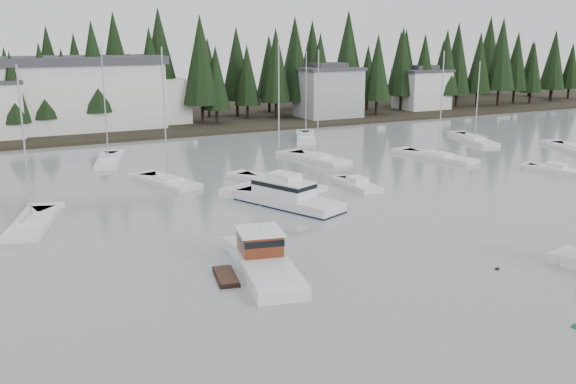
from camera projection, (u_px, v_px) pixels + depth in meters
name	position (u px, v px, depth m)	size (l,w,h in m)	color
ground	(503.00, 371.00, 29.17)	(260.00, 260.00, 0.00)	gray
far_shore_land	(97.00, 119.00, 113.24)	(240.00, 54.00, 1.00)	black
conifer_treeline	(110.00, 127.00, 103.71)	(200.00, 22.00, 20.00)	black
house_east_a	(328.00, 91.00, 111.25)	(10.60, 8.48, 9.25)	#999EA0
house_east_b	(422.00, 88.00, 122.68)	(9.54, 7.42, 8.25)	silver
harbor_inn	(93.00, 93.00, 97.84)	(29.50, 11.50, 10.90)	silver
lobster_boat_brown	(263.00, 264.00, 40.96)	(5.99, 9.81, 4.63)	white
cabin_cruiser_center	(287.00, 198.00, 56.62)	(6.99, 10.85, 4.47)	white
sailboat_0	(168.00, 183.00, 64.80)	(5.09, 8.76, 14.11)	white
sailboat_1	(279.00, 184.00, 64.50)	(6.25, 10.82, 14.90)	white
sailboat_3	(317.00, 160.00, 76.73)	(4.79, 9.40, 13.51)	white
sailboat_4	(474.00, 141.00, 90.04)	(5.62, 10.74, 11.62)	white
sailboat_5	(109.00, 162.00, 75.48)	(5.03, 9.77, 13.89)	white
sailboat_6	(306.00, 139.00, 91.68)	(6.88, 10.17, 12.90)	white
sailboat_7	(32.00, 225.00, 50.82)	(5.22, 9.19, 13.15)	white
sailboat_10	(438.00, 158.00, 77.82)	(4.92, 10.47, 13.34)	white
runabout_1	(357.00, 186.00, 63.51)	(2.28, 6.17, 1.42)	white
runabout_2	(556.00, 171.00, 70.24)	(4.18, 6.58, 1.42)	white
mooring_buoy_green	(576.00, 328.00, 33.41)	(0.46, 0.46, 0.46)	#145933
mooring_buoy_dark	(497.00, 270.00, 41.55)	(0.32, 0.32, 0.32)	black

